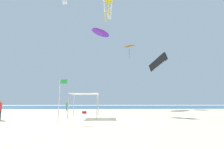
{
  "coord_description": "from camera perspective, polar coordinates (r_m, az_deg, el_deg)",
  "views": [
    {
      "loc": [
        0.12,
        -15.84,
        1.66
      ],
      "look_at": [
        1.07,
        15.87,
        6.85
      ],
      "focal_mm": 26.13,
      "sensor_mm": 36.0,
      "label": 1
    }
  ],
  "objects": [
    {
      "name": "ground",
      "position": [
        15.94,
        -2.23,
        -15.44
      ],
      "size": [
        110.0,
        110.0,
        0.1
      ],
      "primitive_type": "cube",
      "color": "beige"
    },
    {
      "name": "banner_flag",
      "position": [
        13.69,
        -17.68,
        -7.17
      ],
      "size": [
        0.61,
        0.06,
        3.39
      ],
      "color": "silver",
      "rests_on": "ground"
    },
    {
      "name": "person_near_tent",
      "position": [
        29.87,
        -15.51,
        -10.33
      ],
      "size": [
        0.38,
        0.43,
        1.61
      ],
      "rotation": [
        0.0,
        0.0,
        1.66
      ],
      "color": "slate",
      "rests_on": "ground"
    },
    {
      "name": "canopy_tent",
      "position": [
        17.41,
        -9.5,
        -7.04
      ],
      "size": [
        2.83,
        2.73,
        2.45
      ],
      "color": "#B2B2B7",
      "rests_on": "ground"
    },
    {
      "name": "kite_inflatable_purple",
      "position": [
        44.75,
        -3.94,
        14.43
      ],
      "size": [
        5.89,
        5.79,
        2.47
      ],
      "rotation": [
        0.0,
        0.0,
        3.91
      ],
      "color": "purple"
    },
    {
      "name": "kite_parafoil_black",
      "position": [
        40.27,
        15.7,
        4.01
      ],
      "size": [
        3.0,
        5.7,
        3.73
      ],
      "rotation": [
        0.0,
        0.0,
        1.99
      ],
      "color": "black"
    },
    {
      "name": "kite_diamond_orange",
      "position": [
        43.51,
        6.09,
        9.66
      ],
      "size": [
        3.36,
        3.36,
        3.51
      ],
      "rotation": [
        0.0,
        0.0,
        5.5
      ],
      "color": "orange"
    },
    {
      "name": "cooler_box",
      "position": [
        22.98,
        -9.66,
        -12.86
      ],
      "size": [
        0.57,
        0.37,
        0.35
      ],
      "color": "red",
      "rests_on": "ground"
    },
    {
      "name": "ocean_strip",
      "position": [
        48.47,
        -1.9,
        -11.22
      ],
      "size": [
        110.0,
        25.85,
        0.03
      ],
      "primitive_type": "cube",
      "color": "#28608C",
      "rests_on": "ground"
    }
  ]
}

